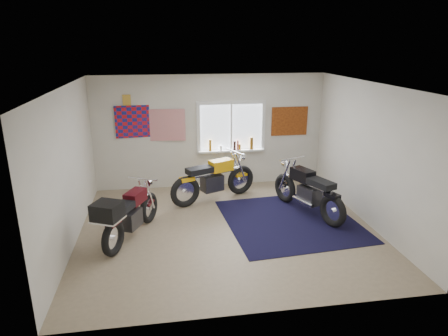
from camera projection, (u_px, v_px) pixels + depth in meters
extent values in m
plane|color=#9E896B|center=(227.00, 229.00, 7.60)|extent=(5.50, 5.50, 0.00)
plane|color=white|center=(228.00, 85.00, 6.79)|extent=(5.50, 5.50, 0.00)
plane|color=silver|center=(210.00, 132.00, 9.55)|extent=(5.50, 0.00, 5.50)
plane|color=silver|center=(261.00, 219.00, 4.84)|extent=(5.50, 0.00, 5.50)
plane|color=silver|center=(68.00, 168.00, 6.79)|extent=(0.00, 5.00, 5.00)
plane|color=silver|center=(370.00, 155.00, 7.60)|extent=(0.00, 5.00, 5.00)
cube|color=black|center=(290.00, 220.00, 7.95)|extent=(2.70, 2.79, 0.01)
cube|color=white|center=(231.00, 127.00, 9.58)|extent=(1.50, 0.02, 1.10)
cube|color=white|center=(231.00, 103.00, 9.38)|extent=(1.66, 0.06, 0.08)
cube|color=white|center=(231.00, 151.00, 9.74)|extent=(1.66, 0.06, 0.08)
cube|color=white|center=(198.00, 128.00, 9.45)|extent=(0.08, 0.06, 1.10)
cube|color=white|center=(263.00, 126.00, 9.68)|extent=(0.08, 0.06, 1.10)
cube|color=white|center=(231.00, 127.00, 9.56)|extent=(0.04, 0.06, 1.10)
cube|color=white|center=(231.00, 151.00, 9.68)|extent=(1.60, 0.16, 0.04)
cylinder|color=#956315|center=(210.00, 145.00, 9.54)|extent=(0.07, 0.07, 0.28)
cylinder|color=white|center=(221.00, 148.00, 9.61)|extent=(0.06, 0.06, 0.12)
cylinder|color=black|center=(235.00, 146.00, 9.64)|extent=(0.06, 0.06, 0.22)
cylinder|color=orange|center=(240.00, 147.00, 9.67)|extent=(0.05, 0.05, 0.14)
cylinder|color=brown|center=(251.00, 143.00, 9.69)|extent=(0.09, 0.09, 0.30)
cylinder|color=#D66752|center=(238.00, 145.00, 9.65)|extent=(0.05, 0.05, 0.24)
plane|color=red|center=(137.00, 122.00, 9.19)|extent=(1.00, 0.07, 1.00)
plane|color=red|center=(166.00, 125.00, 9.29)|extent=(0.90, 0.09, 0.90)
cube|color=gold|center=(127.00, 100.00, 9.00)|extent=(0.18, 0.02, 0.24)
cube|color=#A54C14|center=(289.00, 121.00, 9.76)|extent=(0.90, 0.03, 0.70)
torus|color=black|center=(241.00, 180.00, 9.27)|extent=(0.69, 0.40, 0.69)
torus|color=black|center=(185.00, 192.00, 8.53)|extent=(0.69, 0.40, 0.69)
cylinder|color=white|center=(241.00, 180.00, 9.27)|extent=(0.15, 0.14, 0.11)
cylinder|color=white|center=(185.00, 192.00, 8.53)|extent=(0.15, 0.14, 0.11)
cylinder|color=white|center=(214.00, 173.00, 8.81)|extent=(1.23, 0.60, 0.09)
cube|color=#2E2E30|center=(212.00, 183.00, 8.86)|extent=(0.54, 0.45, 0.35)
cylinder|color=white|center=(208.00, 185.00, 9.02)|extent=(0.55, 0.29, 0.07)
cube|color=#FFB20D|center=(221.00, 165.00, 8.86)|extent=(0.58, 0.45, 0.25)
cube|color=black|center=(200.00, 170.00, 8.59)|extent=(0.64, 0.49, 0.12)
cube|color=#FFB20D|center=(187.00, 179.00, 8.48)|extent=(0.35, 0.27, 0.08)
cube|color=#FFB20D|center=(241.00, 175.00, 9.24)|extent=(0.32, 0.25, 0.05)
cylinder|color=white|center=(234.00, 151.00, 8.96)|extent=(0.29, 0.60, 0.04)
cylinder|color=white|center=(242.00, 157.00, 9.12)|extent=(0.16, 0.19, 0.17)
torus|color=black|center=(285.00, 188.00, 8.81)|extent=(0.36, 0.65, 0.65)
torus|color=black|center=(333.00, 211.00, 7.63)|extent=(0.36, 0.65, 0.65)
cylinder|color=white|center=(285.00, 188.00, 8.81)|extent=(0.14, 0.14, 0.11)
cylinder|color=white|center=(333.00, 211.00, 7.63)|extent=(0.14, 0.14, 0.11)
cylinder|color=white|center=(308.00, 184.00, 8.12)|extent=(0.57, 1.24, 0.09)
cube|color=#2E2E30|center=(309.00, 195.00, 8.15)|extent=(0.44, 0.54, 0.35)
cylinder|color=white|center=(303.00, 201.00, 8.10)|extent=(0.28, 0.55, 0.07)
cube|color=black|center=(302.00, 175.00, 8.23)|extent=(0.44, 0.58, 0.25)
cube|color=black|center=(321.00, 183.00, 7.79)|extent=(0.48, 0.63, 0.12)
cube|color=black|center=(332.00, 195.00, 7.58)|extent=(0.27, 0.35, 0.08)
cube|color=black|center=(285.00, 183.00, 8.78)|extent=(0.24, 0.32, 0.05)
cylinder|color=white|center=(292.00, 158.00, 8.44)|extent=(0.61, 0.27, 0.04)
cylinder|color=white|center=(286.00, 163.00, 8.66)|extent=(0.19, 0.16, 0.16)
torus|color=black|center=(149.00, 208.00, 7.81)|extent=(0.37, 0.61, 0.61)
torus|color=black|center=(113.00, 238.00, 6.60)|extent=(0.37, 0.61, 0.61)
cylinder|color=white|center=(149.00, 208.00, 7.81)|extent=(0.13, 0.13, 0.10)
cylinder|color=white|center=(113.00, 238.00, 6.60)|extent=(0.13, 0.13, 0.10)
cylinder|color=white|center=(131.00, 207.00, 7.12)|extent=(0.58, 1.11, 0.08)
cube|color=#2E2E30|center=(131.00, 219.00, 7.14)|extent=(0.42, 0.50, 0.32)
cylinder|color=white|center=(124.00, 223.00, 7.21)|extent=(0.28, 0.50, 0.07)
cube|color=#410A0F|center=(135.00, 197.00, 7.24)|extent=(0.42, 0.53, 0.23)
cube|color=black|center=(121.00, 208.00, 6.79)|extent=(0.46, 0.58, 0.11)
cube|color=#410A0F|center=(113.00, 222.00, 6.57)|extent=(0.26, 0.32, 0.08)
cube|color=#410A0F|center=(148.00, 202.00, 7.78)|extent=(0.23, 0.30, 0.05)
cylinder|color=white|center=(143.00, 179.00, 7.46)|extent=(0.54, 0.28, 0.03)
cylinder|color=white|center=(148.00, 183.00, 7.68)|extent=(0.18, 0.15, 0.15)
cube|color=black|center=(107.00, 211.00, 6.36)|extent=(0.55, 0.54, 0.28)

